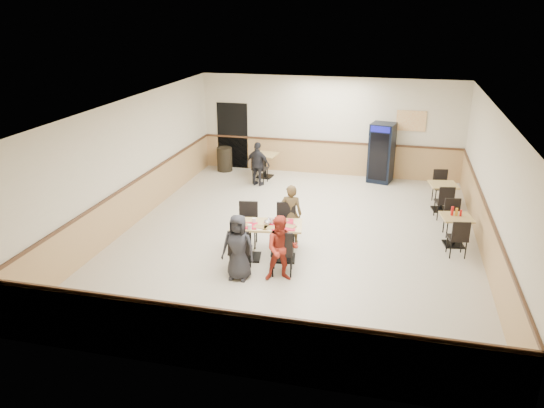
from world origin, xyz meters
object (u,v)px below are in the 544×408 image
(main_table, at_px, (266,236))
(side_table_near, at_px, (455,226))
(diner_man_opposite, at_px, (291,214))
(pepsi_cooler, at_px, (381,153))
(trash_bin, at_px, (225,159))
(back_table, at_px, (265,162))
(side_table_far, at_px, (442,193))
(diner_woman_right, at_px, (282,249))
(lone_diner, at_px, (258,164))
(diner_woman_left, at_px, (238,247))

(main_table, relative_size, side_table_near, 2.10)
(side_table_near, bearing_deg, main_table, -157.29)
(main_table, xyz_separation_m, diner_man_opposite, (0.32, 0.94, 0.15))
(diner_man_opposite, relative_size, pepsi_cooler, 0.76)
(pepsi_cooler, relative_size, trash_bin, 2.32)
(diner_man_opposite, bearing_deg, back_table, -72.63)
(main_table, distance_m, side_table_far, 5.28)
(main_table, height_order, diner_woman_right, diner_woman_right)
(back_table, bearing_deg, lone_diner, -90.00)
(lone_diner, bearing_deg, pepsi_cooler, -146.29)
(side_table_far, relative_size, back_table, 1.03)
(diner_woman_right, relative_size, trash_bin, 1.72)
(diner_woman_right, height_order, pepsi_cooler, pepsi_cooler)
(diner_woman_left, height_order, side_table_far, diner_woman_left)
(lone_diner, xyz_separation_m, trash_bin, (-1.42, 1.18, -0.27))
(diner_woman_right, bearing_deg, trash_bin, 101.60)
(diner_woman_left, xyz_separation_m, diner_woman_right, (0.82, 0.13, -0.00))
(lone_diner, height_order, pepsi_cooler, pepsi_cooler)
(diner_woman_left, relative_size, side_table_far, 1.68)
(main_table, relative_size, diner_woman_right, 1.18)
(side_table_far, bearing_deg, diner_woman_left, -130.43)
(side_table_near, bearing_deg, trash_bin, 147.91)
(diner_woman_left, height_order, pepsi_cooler, pepsi_cooler)
(side_table_near, relative_size, side_table_far, 0.95)
(main_table, relative_size, side_table_far, 1.99)
(pepsi_cooler, height_order, trash_bin, pepsi_cooler)
(lone_diner, xyz_separation_m, side_table_far, (5.12, -0.85, -0.17))
(side_table_far, distance_m, back_table, 5.38)
(side_table_near, relative_size, trash_bin, 0.97)
(diner_woman_right, relative_size, side_table_far, 1.68)
(lone_diner, height_order, side_table_far, lone_diner)
(diner_man_opposite, relative_size, side_table_near, 1.82)
(side_table_near, height_order, pepsi_cooler, pepsi_cooler)
(back_table, relative_size, trash_bin, 0.99)
(main_table, distance_m, back_table, 5.63)
(diner_man_opposite, bearing_deg, main_table, 67.75)
(main_table, height_order, diner_man_opposite, diner_man_opposite)
(main_table, xyz_separation_m, pepsi_cooler, (2.04, 5.84, 0.37))
(back_table, distance_m, pepsi_cooler, 3.50)
(diner_woman_left, bearing_deg, main_table, 72.16)
(diner_woman_left, bearing_deg, diner_man_opposite, 72.16)
(back_table, height_order, trash_bin, trash_bin)
(diner_woman_left, bearing_deg, diner_woman_right, 10.06)
(diner_woman_right, distance_m, lone_diner, 5.76)
(side_table_near, distance_m, back_table, 6.52)
(back_table, bearing_deg, side_table_far, -18.16)
(side_table_near, height_order, back_table, back_table)
(diner_woman_left, relative_size, diner_woman_right, 1.00)
(side_table_far, distance_m, pepsi_cooler, 2.68)
(side_table_far, xyz_separation_m, pepsi_cooler, (-1.66, 2.07, 0.41))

